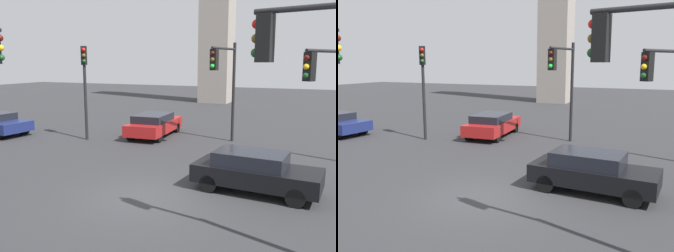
% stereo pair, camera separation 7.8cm
% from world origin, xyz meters
% --- Properties ---
extents(ground_plane, '(105.61, 105.61, 0.00)m').
position_xyz_m(ground_plane, '(0.00, 0.00, 0.00)').
color(ground_plane, '#2D2D30').
extents(traffic_light_0, '(0.44, 0.49, 5.12)m').
position_xyz_m(traffic_light_0, '(-6.96, 6.64, 3.57)').
color(traffic_light_0, black).
rests_on(traffic_light_0, ground_plane).
extents(traffic_light_2, '(0.63, 2.82, 5.28)m').
position_xyz_m(traffic_light_2, '(0.37, 8.33, 3.67)').
color(traffic_light_2, black).
rests_on(traffic_light_2, ground_plane).
extents(traffic_light_4, '(3.18, 0.79, 5.56)m').
position_xyz_m(traffic_light_4, '(5.38, -2.01, 3.94)').
color(traffic_light_4, black).
rests_on(traffic_light_4, ground_plane).
extents(car_0, '(4.20, 2.01, 1.35)m').
position_xyz_m(car_0, '(3.18, 2.02, 0.71)').
color(car_0, black).
rests_on(car_0, ground_plane).
extents(car_4, '(2.26, 4.64, 1.34)m').
position_xyz_m(car_4, '(-3.92, 9.00, 0.71)').
color(car_4, maroon).
rests_on(car_4, ground_plane).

